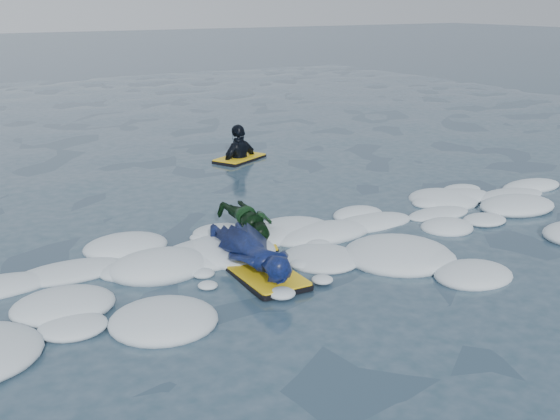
% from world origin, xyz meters
% --- Properties ---
extents(ground, '(120.00, 120.00, 0.00)m').
position_xyz_m(ground, '(0.00, 0.00, 0.00)').
color(ground, '#1A3040').
rests_on(ground, ground).
extents(foam_band, '(12.00, 3.10, 0.30)m').
position_xyz_m(foam_band, '(0.00, 1.03, 0.00)').
color(foam_band, silver).
rests_on(foam_band, ground).
extents(prone_woman_unit, '(0.78, 1.72, 0.43)m').
position_xyz_m(prone_woman_unit, '(-0.25, 0.76, 0.22)').
color(prone_woman_unit, black).
rests_on(prone_woman_unit, ground).
extents(prone_child_unit, '(0.73, 1.22, 0.44)m').
position_xyz_m(prone_child_unit, '(0.22, 1.71, 0.22)').
color(prone_child_unit, black).
rests_on(prone_child_unit, ground).
extents(waiting_rider_unit, '(1.17, 0.97, 1.54)m').
position_xyz_m(waiting_rider_unit, '(2.17, 5.77, -0.07)').
color(waiting_rider_unit, black).
rests_on(waiting_rider_unit, ground).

